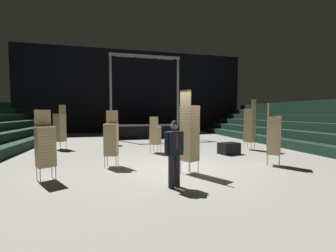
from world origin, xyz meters
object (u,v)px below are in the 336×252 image
(stage_riser, at_px, (143,129))
(chair_stack_mid_centre, at_px, (45,145))
(chair_stack_front_left, at_px, (111,139))
(chair_stack_rear_left, at_px, (155,135))
(man_with_tie, at_px, (174,150))
(equipment_road_case, at_px, (229,148))
(crew_worker_near_stage, at_px, (111,128))
(chair_stack_mid_left, at_px, (190,132))
(chair_stack_mid_right, at_px, (274,135))
(chair_stack_rear_right, at_px, (250,125))
(chair_stack_front_right, at_px, (60,127))

(stage_riser, bearing_deg, chair_stack_mid_centre, -110.83)
(stage_riser, relative_size, chair_stack_front_left, 3.08)
(chair_stack_rear_left, bearing_deg, man_with_tie, -63.31)
(stage_riser, relative_size, equipment_road_case, 6.72)
(stage_riser, distance_m, crew_worker_near_stage, 4.74)
(man_with_tie, distance_m, chair_stack_front_left, 3.01)
(chair_stack_mid_left, distance_m, chair_stack_mid_centre, 4.11)
(chair_stack_front_left, height_order, chair_stack_mid_left, chair_stack_mid_left)
(man_with_tie, xyz_separation_m, crew_worker_near_stage, (-1.65, 7.93, 0.04))
(chair_stack_mid_left, relative_size, chair_stack_rear_left, 1.50)
(stage_riser, distance_m, chair_stack_mid_left, 10.91)
(chair_stack_mid_centre, relative_size, equipment_road_case, 2.18)
(crew_worker_near_stage, relative_size, equipment_road_case, 1.93)
(chair_stack_rear_left, bearing_deg, chair_stack_mid_right, -11.95)
(chair_stack_mid_right, bearing_deg, chair_stack_mid_left, -42.33)
(chair_stack_mid_centre, relative_size, chair_stack_rear_right, 0.77)
(chair_stack_mid_centre, bearing_deg, chair_stack_front_left, -174.34)
(crew_worker_near_stage, bearing_deg, man_with_tie, -115.60)
(chair_stack_front_right, relative_size, crew_worker_near_stage, 1.32)
(chair_stack_mid_left, xyz_separation_m, chair_stack_rear_left, (-0.39, 3.72, -0.42))
(chair_stack_rear_right, bearing_deg, chair_stack_mid_right, -142.58)
(chair_stack_mid_left, height_order, chair_stack_mid_right, chair_stack_mid_left)
(chair_stack_rear_left, bearing_deg, stage_riser, 118.67)
(chair_stack_mid_centre, distance_m, chair_stack_rear_left, 5.07)
(chair_stack_mid_centre, height_order, equipment_road_case, chair_stack_mid_centre)
(man_with_tie, bearing_deg, chair_stack_mid_left, -145.25)
(chair_stack_front_left, height_order, chair_stack_rear_left, chair_stack_front_left)
(chair_stack_front_right, height_order, chair_stack_rear_left, chair_stack_front_right)
(chair_stack_mid_left, height_order, chair_stack_rear_right, same)
(chair_stack_rear_left, bearing_deg, equipment_road_case, 12.77)
(equipment_road_case, bearing_deg, chair_stack_mid_right, -79.96)
(chair_stack_front_right, xyz_separation_m, chair_stack_mid_left, (5.01, -5.91, 0.13))
(chair_stack_front_left, relative_size, chair_stack_rear_left, 1.15)
(chair_stack_rear_left, distance_m, chair_stack_rear_right, 4.86)
(man_with_tie, bearing_deg, chair_stack_front_left, -78.57)
(chair_stack_front_left, xyz_separation_m, chair_stack_rear_right, (6.80, 1.97, 0.29))
(man_with_tie, relative_size, chair_stack_front_left, 0.86)
(chair_stack_front_left, bearing_deg, chair_stack_front_right, -48.35)
(chair_stack_mid_right, bearing_deg, chair_stack_rear_left, -90.47)
(man_with_tie, height_order, chair_stack_rear_right, chair_stack_rear_right)
(stage_riser, distance_m, man_with_tie, 12.03)
(chair_stack_front_left, bearing_deg, chair_stack_mid_centre, 45.76)
(chair_stack_front_right, xyz_separation_m, crew_worker_near_stage, (2.56, 0.91, -0.17))
(chair_stack_rear_left, bearing_deg, crew_worker_near_stage, 154.95)
(stage_riser, height_order, chair_stack_front_left, stage_riser)
(man_with_tie, height_order, chair_stack_front_left, chair_stack_front_left)
(equipment_road_case, bearing_deg, man_with_tie, -134.15)
(man_with_tie, bearing_deg, chair_stack_mid_centre, -42.37)
(chair_stack_front_right, relative_size, equipment_road_case, 2.56)
(man_with_tie, xyz_separation_m, chair_stack_mid_left, (0.79, 1.11, 0.33))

